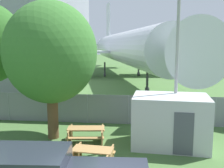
# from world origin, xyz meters

# --- Properties ---
(perimeter_fence) EXTENTS (56.07, 0.07, 1.79)m
(perimeter_fence) POSITION_xyz_m (0.00, 10.26, 0.89)
(perimeter_fence) COLOR gray
(perimeter_fence) RESTS_ON ground
(airplane) EXTENTS (37.55, 46.30, 13.07)m
(airplane) POSITION_xyz_m (-1.77, 33.10, 4.30)
(airplane) COLOR silver
(airplane) RESTS_ON ground
(portable_cabin) EXTENTS (3.65, 2.57, 2.43)m
(portable_cabin) POSITION_xyz_m (2.13, 7.06, 1.22)
(portable_cabin) COLOR silver
(portable_cabin) RESTS_ON ground
(picnic_bench_near_cabin) EXTENTS (1.94, 1.59, 0.76)m
(picnic_bench_near_cabin) POSITION_xyz_m (-1.93, 6.99, 0.48)
(picnic_bench_near_cabin) COLOR #A37A47
(picnic_bench_near_cabin) RESTS_ON ground
(picnic_bench_open_grass) EXTENTS (1.71, 1.53, 0.76)m
(picnic_bench_open_grass) POSITION_xyz_m (-1.14, 4.42, 0.47)
(picnic_bench_open_grass) COLOR #A37A47
(picnic_bench_open_grass) RESTS_ON ground
(tree_far_right) EXTENTS (4.61, 4.61, 6.95)m
(tree_far_right) POSITION_xyz_m (-3.76, 7.46, 4.39)
(tree_far_right) COLOR brown
(tree_far_right) RESTS_ON ground
(light_mast) EXTENTS (0.44, 0.44, 7.65)m
(light_mast) POSITION_xyz_m (2.44, 7.78, 4.68)
(light_mast) COLOR #99999E
(light_mast) RESTS_ON ground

